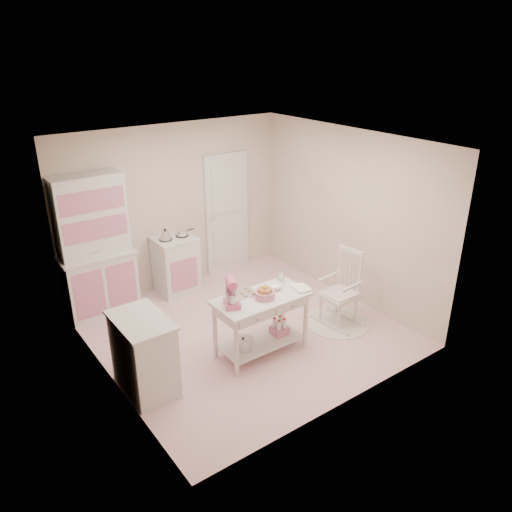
{
  "coord_description": "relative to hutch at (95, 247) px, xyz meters",
  "views": [
    {
      "loc": [
        -3.38,
        -4.93,
        3.73
      ],
      "look_at": [
        0.17,
        -0.05,
        1.1
      ],
      "focal_mm": 35.0,
      "sensor_mm": 36.0,
      "label": 1
    }
  ],
  "objects": [
    {
      "name": "recipe_book",
      "position": [
        1.73,
        -2.33,
        -0.23
      ],
      "size": [
        0.21,
        0.27,
        0.02
      ],
      "primitive_type": "imported",
      "rotation": [
        0.0,
        0.0,
        -0.13
      ],
      "color": "white",
      "rests_on": "work_table"
    },
    {
      "name": "stove",
      "position": [
        1.2,
        -0.05,
        -0.58
      ],
      "size": [
        0.62,
        0.57,
        0.92
      ],
      "primitive_type": "cube",
      "color": "silver",
      "rests_on": "ground"
    },
    {
      "name": "bread_basket",
      "position": [
        1.3,
        -2.26,
        -0.19
      ],
      "size": [
        0.25,
        0.25,
        0.09
      ],
      "primitive_type": "cylinder",
      "color": "#C67292",
      "rests_on": "work_table"
    },
    {
      "name": "lace_rug",
      "position": [
        2.58,
        -2.28,
        -1.03
      ],
      "size": [
        0.92,
        0.92,
        0.01
      ],
      "primitive_type": "cylinder",
      "color": "white",
      "rests_on": "ground"
    },
    {
      "name": "work_table",
      "position": [
        1.28,
        -2.21,
        -0.64
      ],
      "size": [
        1.2,
        0.6,
        0.8
      ],
      "primitive_type": "cube",
      "color": "silver",
      "rests_on": "ground"
    },
    {
      "name": "cookie_tray",
      "position": [
        1.13,
        -2.03,
        -0.23
      ],
      "size": [
        0.34,
        0.24,
        0.02
      ],
      "primitive_type": "cube",
      "color": "silver",
      "rests_on": "work_table"
    },
    {
      "name": "base_cabinet",
      "position": [
        -0.24,
        -2.02,
        -0.58
      ],
      "size": [
        0.54,
        0.84,
        0.92
      ],
      "primitive_type": "cube",
      "color": "silver",
      "rests_on": "ground"
    },
    {
      "name": "metal_pitcher",
      "position": [
        1.72,
        -2.05,
        -0.16
      ],
      "size": [
        0.1,
        0.1,
        0.17
      ],
      "primitive_type": "cylinder",
      "color": "silver",
      "rests_on": "work_table"
    },
    {
      "name": "rocking_chair",
      "position": [
        2.58,
        -2.28,
        -0.49
      ],
      "size": [
        0.55,
        0.77,
        1.1
      ],
      "primitive_type": "cube",
      "rotation": [
        0.0,
        0.0,
        0.1
      ],
      "color": "silver",
      "rests_on": "ground"
    },
    {
      "name": "hutch",
      "position": [
        0.0,
        0.0,
        0.0
      ],
      "size": [
        1.06,
        0.5,
        2.08
      ],
      "primitive_type": "cube",
      "color": "silver",
      "rests_on": "ground"
    },
    {
      "name": "room_shell",
      "position": [
        1.39,
        -1.66,
        0.61
      ],
      "size": [
        3.84,
        3.84,
        2.62
      ],
      "color": "pink",
      "rests_on": "ground"
    },
    {
      "name": "mixing_bowl",
      "position": [
        1.54,
        -2.13,
        -0.21
      ],
      "size": [
        0.22,
        0.22,
        0.07
      ],
      "primitive_type": "imported",
      "color": "white",
      "rests_on": "work_table"
    },
    {
      "name": "door",
      "position": [
        2.34,
        0.21,
        -0.02
      ],
      "size": [
        0.82,
        0.05,
        2.04
      ],
      "primitive_type": "cube",
      "color": "silver",
      "rests_on": "ground"
    },
    {
      "name": "stand_mixer",
      "position": [
        0.86,
        -2.19,
        -0.07
      ],
      "size": [
        0.29,
        0.34,
        0.34
      ],
      "primitive_type": "cube",
      "rotation": [
        0.0,
        0.0,
        -0.4
      ],
      "color": "#D65A90",
      "rests_on": "work_table"
    }
  ]
}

